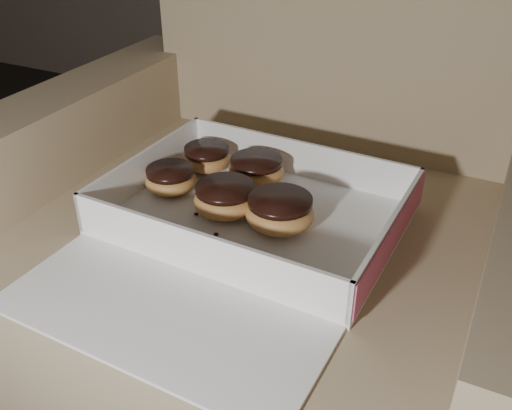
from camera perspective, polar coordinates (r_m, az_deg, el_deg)
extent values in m
cube|color=#9B8463|center=(0.99, 1.04, -10.42)|extent=(0.69, 0.69, 0.40)
cube|color=#9B8463|center=(1.05, 9.09, 19.47)|extent=(0.69, 0.13, 0.50)
cube|color=#9B8463|center=(1.12, -16.33, -1.84)|extent=(0.11, 0.69, 0.53)
cube|color=#9B8463|center=(0.90, 23.75, -13.42)|extent=(0.11, 0.69, 0.53)
cube|color=white|center=(0.84, 0.00, -1.39)|extent=(0.41, 0.32, 0.01)
cube|color=white|center=(0.94, 4.31, 4.71)|extent=(0.40, 0.02, 0.06)
cube|color=white|center=(0.72, -5.65, -4.77)|extent=(0.40, 0.02, 0.06)
cube|color=white|center=(0.92, -10.98, 3.61)|extent=(0.02, 0.30, 0.06)
cube|color=white|center=(0.76, 13.28, -3.04)|extent=(0.02, 0.30, 0.06)
cube|color=#BC4B73|center=(0.76, 13.60, -3.13)|extent=(0.01, 0.30, 0.05)
cube|color=white|center=(0.69, -9.52, -10.93)|extent=(0.40, 0.19, 0.01)
ellipsoid|color=#E5A050|center=(0.80, 2.40, -0.84)|extent=(0.10, 0.10, 0.05)
cylinder|color=black|center=(0.79, 2.43, 0.41)|extent=(0.09, 0.09, 0.01)
ellipsoid|color=#E5A050|center=(0.91, 0.04, 3.35)|extent=(0.09, 0.09, 0.04)
cylinder|color=black|center=(0.91, 0.04, 4.40)|extent=(0.08, 0.08, 0.01)
ellipsoid|color=#E5A050|center=(0.96, -4.93, 4.61)|extent=(0.08, 0.08, 0.04)
cylinder|color=black|center=(0.96, -4.97, 5.51)|extent=(0.07, 0.07, 0.01)
ellipsoid|color=#E5A050|center=(0.90, -8.53, 2.45)|extent=(0.08, 0.08, 0.04)
cylinder|color=black|center=(0.90, -8.62, 3.39)|extent=(0.07, 0.07, 0.01)
ellipsoid|color=#E5A050|center=(0.84, -3.06, 0.50)|extent=(0.09, 0.09, 0.05)
cylinder|color=black|center=(0.83, -3.10, 1.67)|extent=(0.09, 0.09, 0.01)
ellipsoid|color=black|center=(0.86, -13.41, -1.08)|extent=(0.01, 0.01, 0.00)
ellipsoid|color=black|center=(0.80, 2.73, -2.98)|extent=(0.01, 0.01, 0.00)
ellipsoid|color=black|center=(0.80, -4.02, -2.93)|extent=(0.01, 0.01, 0.00)
ellipsoid|color=black|center=(0.84, -6.01, -0.91)|extent=(0.01, 0.01, 0.00)
ellipsoid|color=black|center=(0.82, -12.32, -2.64)|extent=(0.01, 0.01, 0.00)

